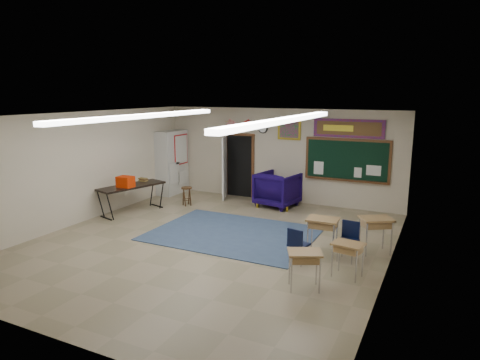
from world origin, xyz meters
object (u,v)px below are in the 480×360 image
at_px(student_desk_front_right, 375,233).
at_px(wooden_stool, 187,196).
at_px(folding_table, 132,198).
at_px(student_desk_front_left, 322,234).
at_px(wingback_armchair, 278,189).

bearing_deg(student_desk_front_right, wooden_stool, 133.44).
relative_size(student_desk_front_right, folding_table, 0.40).
distance_m(student_desk_front_right, wooden_stool, 6.18).
bearing_deg(student_desk_front_left, wooden_stool, 153.22).
bearing_deg(folding_table, wooden_stool, 69.79).
distance_m(student_desk_front_left, wooden_stool, 5.38).
bearing_deg(student_desk_front_right, student_desk_front_left, 177.20).
bearing_deg(wingback_armchair, student_desk_front_right, 151.29).
bearing_deg(wingback_armchair, folding_table, 46.20).
bearing_deg(student_desk_front_right, wingback_armchair, 108.97).
xyz_separation_m(wingback_armchair, folding_table, (-3.60, -2.57, -0.08)).
height_order(student_desk_front_left, folding_table, folding_table).
height_order(student_desk_front_right, folding_table, folding_table).
xyz_separation_m(student_desk_front_left, wooden_stool, (-4.92, 2.17, -0.15)).
distance_m(wingback_armchair, wooden_stool, 2.86).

